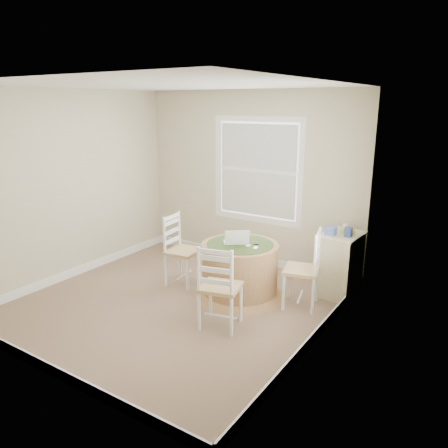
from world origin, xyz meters
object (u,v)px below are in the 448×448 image
Objects in this scene: chair_left at (183,251)px; laptop at (236,241)px; chair_near at (220,287)px; chair_right at (301,269)px; round_table at (240,267)px; corner_chest at (340,264)px.

laptop is (0.79, 0.08, 0.25)m from chair_left.
chair_right is (0.54, 0.96, 0.00)m from chair_near.
chair_right is 0.88m from laptop.
corner_chest is (1.05, 0.75, 0.03)m from round_table.
chair_left is 1.16× the size of corner_chest.
chair_near is 1.16× the size of corner_chest.
laptop reaches higher than corner_chest.
chair_left is at bearing -153.19° from corner_chest.
round_table is 2.87× the size of laptop.
chair_left is 2.07m from corner_chest.
chair_near is 1.10m from chair_right.
chair_near is at bearing -87.37° from round_table.
chair_near is 0.89m from laptop.
chair_right is (1.62, 0.23, 0.00)m from chair_left.
laptop is (-0.29, 0.81, 0.25)m from chair_near.
chair_near is 1.76m from corner_chest.
round_table is at bearing -141.74° from corner_chest.
chair_right is at bearing -88.05° from chair_left.
round_table is 1.22× the size of chair_left.
chair_right is at bearing -111.47° from corner_chest.
chair_left is 1.00× the size of chair_right.
chair_left is at bearing 172.38° from round_table.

